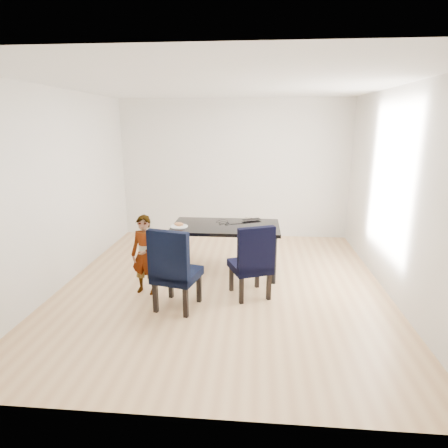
# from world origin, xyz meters

# --- Properties ---
(floor) EXTENTS (4.50, 5.00, 0.01)m
(floor) POSITION_xyz_m (0.00, 0.00, -0.01)
(floor) COLOR tan
(floor) RESTS_ON ground
(ceiling) EXTENTS (4.50, 5.00, 0.01)m
(ceiling) POSITION_xyz_m (0.00, 0.00, 2.71)
(ceiling) COLOR white
(ceiling) RESTS_ON wall_back
(wall_back) EXTENTS (4.50, 0.01, 2.70)m
(wall_back) POSITION_xyz_m (0.00, 2.50, 1.35)
(wall_back) COLOR silver
(wall_back) RESTS_ON ground
(wall_front) EXTENTS (4.50, 0.01, 2.70)m
(wall_front) POSITION_xyz_m (0.00, -2.50, 1.35)
(wall_front) COLOR white
(wall_front) RESTS_ON ground
(wall_left) EXTENTS (0.01, 5.00, 2.70)m
(wall_left) POSITION_xyz_m (-2.25, 0.00, 1.35)
(wall_left) COLOR silver
(wall_left) RESTS_ON ground
(wall_right) EXTENTS (0.01, 5.00, 2.70)m
(wall_right) POSITION_xyz_m (2.25, 0.00, 1.35)
(wall_right) COLOR white
(wall_right) RESTS_ON ground
(dining_table) EXTENTS (1.60, 0.90, 0.75)m
(dining_table) POSITION_xyz_m (0.00, 0.50, 0.38)
(dining_table) COLOR black
(dining_table) RESTS_ON floor
(chair_left) EXTENTS (0.61, 0.63, 1.05)m
(chair_left) POSITION_xyz_m (-0.50, -0.69, 0.52)
(chair_left) COLOR black
(chair_left) RESTS_ON floor
(chair_right) EXTENTS (0.63, 0.64, 1.00)m
(chair_right) POSITION_xyz_m (0.38, -0.28, 0.50)
(chair_right) COLOR black
(chair_right) RESTS_ON floor
(child) EXTENTS (0.43, 0.32, 1.08)m
(child) POSITION_xyz_m (-1.01, -0.32, 0.54)
(child) COLOR orange
(child) RESTS_ON floor
(plate) EXTENTS (0.31, 0.31, 0.01)m
(plate) POSITION_xyz_m (-0.68, 0.35, 0.76)
(plate) COLOR silver
(plate) RESTS_ON dining_table
(sandwich) EXTENTS (0.16, 0.11, 0.06)m
(sandwich) POSITION_xyz_m (-0.68, 0.35, 0.79)
(sandwich) COLOR #A96C3C
(sandwich) RESTS_ON plate
(laptop) EXTENTS (0.36, 0.31, 0.02)m
(laptop) POSITION_xyz_m (0.36, 0.85, 0.76)
(laptop) COLOR black
(laptop) RESTS_ON dining_table
(cable_tangle) EXTENTS (0.19, 0.19, 0.01)m
(cable_tangle) POSITION_xyz_m (-0.03, 0.56, 0.75)
(cable_tangle) COLOR black
(cable_tangle) RESTS_ON dining_table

